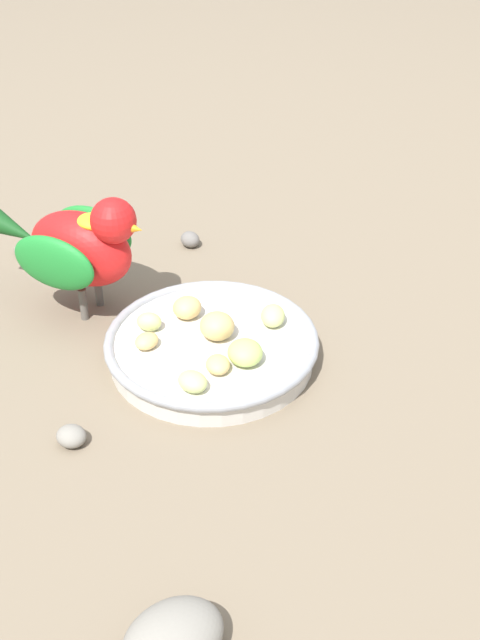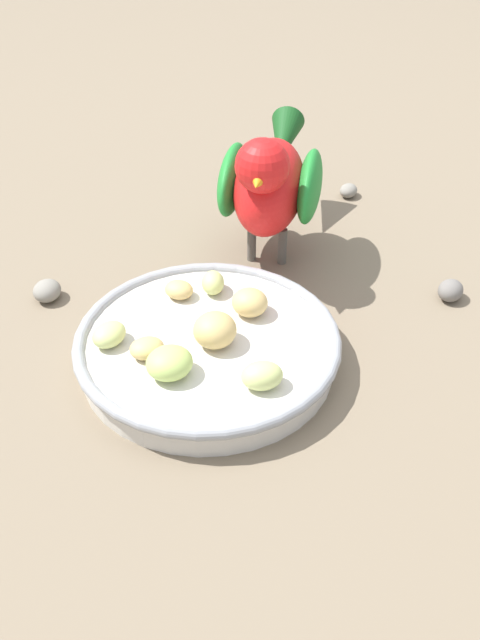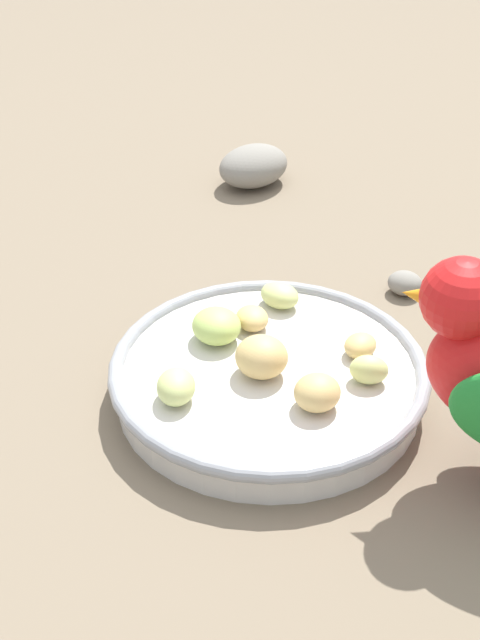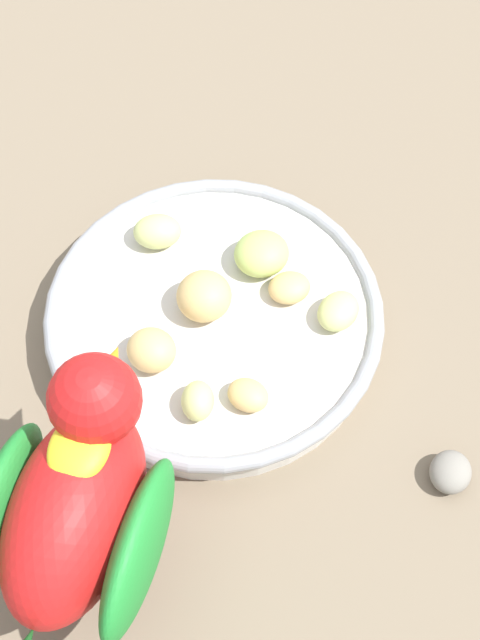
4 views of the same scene
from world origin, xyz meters
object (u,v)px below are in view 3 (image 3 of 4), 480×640
Objects in this scene: apple_piece_0 at (260,357)px; apple_piece_6 at (174,387)px; apple_piece_4 at (252,318)px; pebble_2 at (403,283)px; rock_large at (253,166)px; apple_piece_3 at (315,392)px; feeding_bowl at (267,378)px; apple_piece_7 at (367,370)px; apple_piece_5 at (358,346)px; apple_piece_1 at (278,295)px; apple_piece_2 at (215,326)px.

apple_piece_0 is 0.06m from apple_piece_6.
apple_piece_4 is 0.16m from pebble_2.
pebble_2 is (0.13, -0.21, -0.01)m from rock_large.
rock_large is at bearing 96.29° from apple_piece_3.
apple_piece_0 is 0.49× the size of rock_large.
feeding_bowl is at bearing -129.54° from pebble_2.
apple_piece_7 is at bearing -77.54° from rock_large.
pebble_2 is (0.12, 0.14, -0.01)m from feeding_bowl.
apple_piece_5 is at bearing 59.55° from apple_piece_3.
feeding_bowl is 7.16× the size of apple_piece_1.
apple_piece_3 is 0.20m from pebble_2.
pebble_2 is (0.05, 0.15, -0.03)m from apple_piece_7.
pebble_2 is (0.11, 0.06, -0.02)m from apple_piece_1.
pebble_2 is (0.18, 0.18, -0.03)m from apple_piece_6.
apple_piece_5 reaches higher than feeding_bowl.
apple_piece_7 is at bearing -39.20° from apple_piece_4.
apple_piece_1 is 1.10× the size of pebble_2.
apple_piece_1 is at bearing 58.42° from apple_piece_6.
apple_piece_6 is at bearing -152.81° from apple_piece_0.
apple_piece_3 reaches higher than pebble_2.
apple_piece_7 reaches higher than apple_piece_4.
apple_piece_4 reaches higher than feeding_bowl.
apple_piece_4 is 0.10m from apple_piece_6.
apple_piece_7 is (0.04, 0.03, -0.00)m from apple_piece_3.
apple_piece_2 is at bearing -94.82° from rock_large.
apple_piece_6 is (-0.05, -0.09, 0.00)m from apple_piece_4.
apple_piece_6 is at bearing -170.64° from apple_piece_7.
apple_piece_3 is at bearing -79.71° from apple_piece_1.
apple_piece_7 is at bearing 36.76° from apple_piece_3.
apple_piece_1 is 0.14m from apple_piece_6.
apple_piece_6 is at bearing -135.44° from pebble_2.
feeding_bowl is at bearing 168.65° from apple_piece_7.
apple_piece_3 is (0.04, -0.04, -0.00)m from apple_piece_0.
pebble_2 is (0.05, 0.12, -0.02)m from apple_piece_5.
apple_piece_2 is 1.42× the size of apple_piece_7.
apple_piece_2 is at bearing 137.74° from feeding_bowl.
rock_large is (-0.08, 0.33, -0.01)m from apple_piece_5.
apple_piece_3 is 0.39m from rock_large.
apple_piece_5 is at bearing -76.91° from rock_large.
feeding_bowl is at bearing 127.14° from apple_piece_3.
apple_piece_5 is 0.35× the size of rock_large.
apple_piece_4 is (-0.01, 0.05, 0.02)m from feeding_bowl.
pebble_2 is at bearing 65.05° from apple_piece_3.
apple_piece_4 is 0.99× the size of pebble_2.
apple_piece_5 is at bearing 14.34° from feeding_bowl.
apple_piece_5 is at bearing -9.78° from apple_piece_2.
apple_piece_2 reaches higher than apple_piece_5.
apple_piece_1 is at bearing 100.29° from apple_piece_3.
apple_piece_7 is 0.35× the size of rock_large.
pebble_2 is at bearing 72.85° from apple_piece_7.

